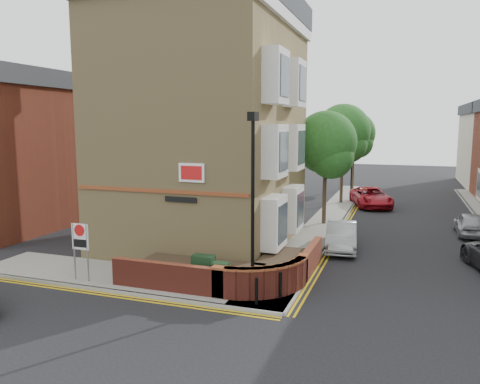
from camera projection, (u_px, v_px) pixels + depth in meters
name	position (u px, v px, depth m)	size (l,w,h in m)	color
ground	(196.00, 304.00, 15.75)	(120.00, 120.00, 0.00)	black
pavement_corner	(131.00, 278.00, 18.29)	(13.00, 3.00, 0.12)	gray
pavement_main	(329.00, 218.00, 30.03)	(2.00, 32.00, 0.12)	gray
kerb_side	(108.00, 290.00, 16.89)	(13.00, 0.15, 0.12)	gray
kerb_main_near	(345.00, 219.00, 29.70)	(0.15, 32.00, 0.12)	gray
yellow_lines_side	(104.00, 294.00, 16.66)	(13.00, 0.28, 0.01)	gold
yellow_lines_main	(349.00, 220.00, 29.62)	(0.28, 32.00, 0.01)	gold
corner_building	(210.00, 120.00, 23.26)	(8.95, 10.40, 13.60)	tan
garden_wall	(223.00, 281.00, 18.08)	(6.80, 6.00, 1.20)	maroon
lamppost	(253.00, 204.00, 15.86)	(0.25, 0.50, 6.30)	black
utility_cabinet_large	(203.00, 271.00, 16.96)	(0.80, 0.45, 1.20)	#163218
utility_cabinet_small	(221.00, 278.00, 16.42)	(0.55, 0.40, 1.10)	#163218
bollard_near	(257.00, 291.00, 15.38)	(0.11, 0.11, 0.90)	black
bollard_far	(280.00, 285.00, 15.93)	(0.11, 0.11, 0.90)	black
zone_sign	(80.00, 241.00, 17.62)	(0.72, 0.07, 2.20)	slate
side_building	(20.00, 149.00, 27.48)	(6.40, 10.40, 9.00)	maroon
tree_near	(326.00, 147.00, 27.53)	(3.64, 3.65, 6.70)	#382B1E
tree_mid	(343.00, 135.00, 34.93)	(4.03, 4.03, 7.42)	#382B1E
tree_far	(354.00, 137.00, 42.45)	(3.81, 3.81, 7.00)	#382B1E
traffic_light_assembly	(352.00, 164.00, 37.91)	(0.20, 0.16, 4.20)	black
silver_car_near	(341.00, 236.00, 22.56)	(1.40, 4.01, 1.32)	gray
red_car_main	(371.00, 197.00, 34.41)	(2.37, 5.13, 1.43)	maroon
silver_car_far	(471.00, 224.00, 25.45)	(1.50, 3.74, 1.27)	#94969A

